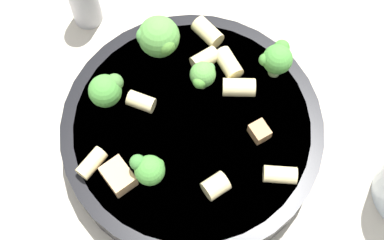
{
  "coord_description": "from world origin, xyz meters",
  "views": [
    {
      "loc": [
        0.13,
        -0.14,
        0.48
      ],
      "look_at": [
        0.0,
        0.0,
        0.05
      ],
      "focal_mm": 50.0,
      "sensor_mm": 36.0,
      "label": 1
    }
  ],
  "objects_px": {
    "chicken_chunk_1": "(118,176)",
    "broccoli_floret_2": "(158,38)",
    "broccoli_floret_1": "(106,90)",
    "rigatoni_2": "(208,32)",
    "rigatoni_5": "(216,186)",
    "rigatoni_6": "(141,102)",
    "broccoli_floret_4": "(277,59)",
    "rigatoni_7": "(280,175)",
    "rigatoni_0": "(228,64)",
    "rigatoni_1": "(205,59)",
    "broccoli_floret_3": "(203,75)",
    "chicken_chunk_0": "(259,132)",
    "pasta_bowl": "(192,131)",
    "rigatoni_4": "(239,87)",
    "broccoli_floret_0": "(149,169)",
    "rigatoni_3": "(92,163)"
  },
  "relations": [
    {
      "from": "chicken_chunk_1",
      "to": "broccoli_floret_2",
      "type": "bearing_deg",
      "value": 120.21
    },
    {
      "from": "broccoli_floret_1",
      "to": "rigatoni_2",
      "type": "xyz_separation_m",
      "value": [
        0.02,
        0.11,
        -0.01
      ]
    },
    {
      "from": "rigatoni_5",
      "to": "rigatoni_6",
      "type": "xyz_separation_m",
      "value": [
        -0.1,
        0.01,
        -0.0
      ]
    },
    {
      "from": "rigatoni_6",
      "to": "chicken_chunk_1",
      "type": "distance_m",
      "value": 0.07
    },
    {
      "from": "broccoli_floret_4",
      "to": "rigatoni_7",
      "type": "bearing_deg",
      "value": -46.96
    },
    {
      "from": "rigatoni_0",
      "to": "rigatoni_1",
      "type": "relative_size",
      "value": 1.18
    },
    {
      "from": "broccoli_floret_3",
      "to": "chicken_chunk_0",
      "type": "relative_size",
      "value": 1.94
    },
    {
      "from": "pasta_bowl",
      "to": "rigatoni_6",
      "type": "height_order",
      "value": "rigatoni_6"
    },
    {
      "from": "pasta_bowl",
      "to": "rigatoni_5",
      "type": "relative_size",
      "value": 11.8
    },
    {
      "from": "broccoli_floret_2",
      "to": "broccoli_floret_3",
      "type": "bearing_deg",
      "value": 1.58
    },
    {
      "from": "rigatoni_1",
      "to": "rigatoni_2",
      "type": "xyz_separation_m",
      "value": [
        -0.02,
        0.02,
        0.0
      ]
    },
    {
      "from": "rigatoni_1",
      "to": "rigatoni_4",
      "type": "relative_size",
      "value": 0.83
    },
    {
      "from": "pasta_bowl",
      "to": "broccoli_floret_0",
      "type": "xyz_separation_m",
      "value": [
        0.01,
        -0.06,
        0.04
      ]
    },
    {
      "from": "rigatoni_0",
      "to": "rigatoni_3",
      "type": "relative_size",
      "value": 1.06
    },
    {
      "from": "broccoli_floret_2",
      "to": "rigatoni_5",
      "type": "xyz_separation_m",
      "value": [
        0.13,
        -0.06,
        -0.02
      ]
    },
    {
      "from": "rigatoni_4",
      "to": "chicken_chunk_0",
      "type": "bearing_deg",
      "value": -24.34
    },
    {
      "from": "pasta_bowl",
      "to": "rigatoni_7",
      "type": "height_order",
      "value": "rigatoni_7"
    },
    {
      "from": "pasta_bowl",
      "to": "broccoli_floret_1",
      "type": "distance_m",
      "value": 0.09
    },
    {
      "from": "broccoli_floret_3",
      "to": "broccoli_floret_4",
      "type": "relative_size",
      "value": 0.87
    },
    {
      "from": "broccoli_floret_1",
      "to": "rigatoni_5",
      "type": "relative_size",
      "value": 1.76
    },
    {
      "from": "broccoli_floret_2",
      "to": "chicken_chunk_1",
      "type": "height_order",
      "value": "broccoli_floret_2"
    },
    {
      "from": "rigatoni_7",
      "to": "rigatoni_4",
      "type": "bearing_deg",
      "value": 155.29
    },
    {
      "from": "broccoli_floret_2",
      "to": "broccoli_floret_4",
      "type": "xyz_separation_m",
      "value": [
        0.09,
        0.06,
        -0.0
      ]
    },
    {
      "from": "rigatoni_1",
      "to": "rigatoni_6",
      "type": "height_order",
      "value": "rigatoni_1"
    },
    {
      "from": "pasta_bowl",
      "to": "broccoli_floret_4",
      "type": "xyz_separation_m",
      "value": [
        0.02,
        0.09,
        0.04
      ]
    },
    {
      "from": "rigatoni_2",
      "to": "rigatoni_5",
      "type": "relative_size",
      "value": 1.45
    },
    {
      "from": "broccoli_floret_4",
      "to": "rigatoni_1",
      "type": "distance_m",
      "value": 0.07
    },
    {
      "from": "rigatoni_4",
      "to": "chicken_chunk_1",
      "type": "xyz_separation_m",
      "value": [
        -0.02,
        -0.13,
        -0.0
      ]
    },
    {
      "from": "broccoli_floret_2",
      "to": "rigatoni_0",
      "type": "bearing_deg",
      "value": 28.66
    },
    {
      "from": "rigatoni_3",
      "to": "rigatoni_6",
      "type": "relative_size",
      "value": 1.11
    },
    {
      "from": "broccoli_floret_2",
      "to": "chicken_chunk_1",
      "type": "bearing_deg",
      "value": -59.79
    },
    {
      "from": "broccoli_floret_4",
      "to": "rigatoni_1",
      "type": "relative_size",
      "value": 1.56
    },
    {
      "from": "pasta_bowl",
      "to": "rigatoni_4",
      "type": "distance_m",
      "value": 0.06
    },
    {
      "from": "broccoli_floret_2",
      "to": "rigatoni_3",
      "type": "bearing_deg",
      "value": -71.59
    },
    {
      "from": "rigatoni_3",
      "to": "rigatoni_4",
      "type": "relative_size",
      "value": 0.93
    },
    {
      "from": "rigatoni_1",
      "to": "rigatoni_4",
      "type": "bearing_deg",
      "value": -0.09
    },
    {
      "from": "pasta_bowl",
      "to": "broccoli_floret_3",
      "type": "xyz_separation_m",
      "value": [
        -0.02,
        0.03,
        0.04
      ]
    },
    {
      "from": "broccoli_floret_0",
      "to": "rigatoni_1",
      "type": "relative_size",
      "value": 1.45
    },
    {
      "from": "rigatoni_2",
      "to": "rigatoni_0",
      "type": "bearing_deg",
      "value": -17.07
    },
    {
      "from": "broccoli_floret_4",
      "to": "rigatoni_6",
      "type": "xyz_separation_m",
      "value": [
        -0.06,
        -0.11,
        -0.02
      ]
    },
    {
      "from": "broccoli_floret_4",
      "to": "rigatoni_4",
      "type": "relative_size",
      "value": 1.29
    },
    {
      "from": "rigatoni_7",
      "to": "broccoli_floret_3",
      "type": "bearing_deg",
      "value": 170.47
    },
    {
      "from": "rigatoni_7",
      "to": "rigatoni_0",
      "type": "bearing_deg",
      "value": 154.89
    },
    {
      "from": "rigatoni_5",
      "to": "broccoli_floret_3",
      "type": "bearing_deg",
      "value": 140.04
    },
    {
      "from": "rigatoni_0",
      "to": "rigatoni_4",
      "type": "bearing_deg",
      "value": -26.44
    },
    {
      "from": "rigatoni_5",
      "to": "rigatoni_6",
      "type": "relative_size",
      "value": 0.82
    },
    {
      "from": "rigatoni_0",
      "to": "rigatoni_7",
      "type": "height_order",
      "value": "rigatoni_0"
    },
    {
      "from": "rigatoni_7",
      "to": "chicken_chunk_0",
      "type": "height_order",
      "value": "rigatoni_7"
    },
    {
      "from": "rigatoni_0",
      "to": "pasta_bowl",
      "type": "bearing_deg",
      "value": -76.14
    },
    {
      "from": "rigatoni_0",
      "to": "rigatoni_6",
      "type": "height_order",
      "value": "rigatoni_0"
    }
  ]
}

